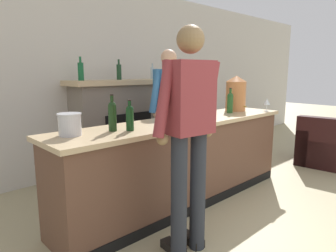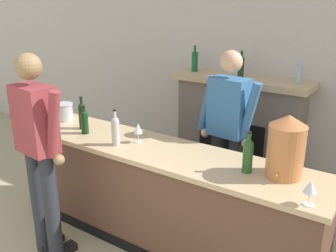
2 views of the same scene
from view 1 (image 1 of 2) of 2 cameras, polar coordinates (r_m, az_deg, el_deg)
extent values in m
cube|color=beige|center=(4.66, -12.23, 8.75)|extent=(12.00, 0.07, 2.75)
cube|color=brown|center=(3.42, 2.87, -7.18)|extent=(3.02, 0.58, 0.91)
cube|color=tan|center=(3.31, 2.95, 0.73)|extent=(3.09, 0.65, 0.04)
cube|color=black|center=(3.38, 6.58, -14.82)|extent=(2.96, 0.01, 0.10)
cube|color=slate|center=(4.58, -9.01, -0.33)|extent=(1.44, 0.44, 1.30)
cube|color=black|center=(4.43, -7.25, -2.93)|extent=(0.79, 0.02, 0.83)
cube|color=tan|center=(4.49, -9.11, 8.24)|extent=(1.60, 0.52, 0.07)
cylinder|color=#15592F|center=(4.17, -16.27, 9.91)|extent=(0.08, 0.08, 0.23)
cylinder|color=#15592F|center=(4.17, -16.38, 12.04)|extent=(0.03, 0.03, 0.08)
cylinder|color=#1A3A20|center=(4.48, -9.32, 10.09)|extent=(0.07, 0.07, 0.22)
cylinder|color=#1A3A20|center=(4.48, -9.37, 11.96)|extent=(0.03, 0.03, 0.07)
cylinder|color=#A4BAC3|center=(4.87, -2.98, 10.02)|extent=(0.06, 0.06, 0.19)
cylinder|color=#A4BAC3|center=(4.87, -2.99, 11.48)|extent=(0.02, 0.02, 0.06)
cube|color=black|center=(5.50, 28.14, -4.22)|extent=(0.91, 0.88, 0.44)
cube|color=black|center=(5.15, 27.52, -3.01)|extent=(0.26, 0.81, 0.80)
cube|color=black|center=(5.55, 25.23, -3.12)|extent=(0.85, 0.29, 0.58)
cylinder|color=#956443|center=(6.43, 14.70, -2.48)|extent=(0.31, 0.31, 0.20)
cylinder|color=#332319|center=(6.41, 14.73, -1.69)|extent=(0.28, 0.28, 0.02)
cone|color=#3F7635|center=(6.48, 15.51, 0.57)|extent=(0.13, 0.35, 0.45)
cone|color=#2B6B34|center=(6.45, 14.16, 0.53)|extent=(0.27, 0.19, 0.41)
cone|color=#3A7738|center=(6.32, 13.89, 0.27)|extent=(0.24, 0.27, 0.39)
cone|color=#35662B|center=(6.23, 14.81, 0.33)|extent=(0.25, 0.31, 0.45)
cone|color=#39762C|center=(6.31, 15.97, 0.27)|extent=(0.37, 0.18, 0.44)
cylinder|color=#262A31|center=(2.55, 5.68, -12.30)|extent=(0.13, 0.13, 1.01)
cube|color=black|center=(2.80, 4.46, -20.77)|extent=(0.13, 0.25, 0.07)
cylinder|color=#262A31|center=(2.42, 2.09, -13.44)|extent=(0.13, 0.13, 1.01)
cube|color=black|center=(2.69, 1.01, -22.14)|extent=(0.13, 0.25, 0.07)
cube|color=maroon|center=(2.29, 4.17, 5.43)|extent=(0.38, 0.26, 0.56)
cylinder|color=maroon|center=(2.46, 7.92, 5.65)|extent=(0.20, 0.08, 0.57)
sphere|color=olive|center=(2.52, 7.44, -1.13)|extent=(0.09, 0.09, 0.09)
cylinder|color=maroon|center=(2.17, -0.79, 5.13)|extent=(0.20, 0.08, 0.57)
sphere|color=olive|center=(2.23, -1.08, -2.54)|extent=(0.09, 0.09, 0.09)
sphere|color=olive|center=(2.30, 4.32, 16.13)|extent=(0.21, 0.21, 0.21)
cylinder|color=#23292F|center=(4.07, -0.99, -3.97)|extent=(0.13, 0.13, 0.96)
cube|color=black|center=(4.15, -0.39, -10.12)|extent=(0.12, 0.25, 0.07)
cylinder|color=#23292F|center=(4.19, 1.22, -3.57)|extent=(0.13, 0.13, 0.96)
cube|color=black|center=(4.26, 1.79, -9.55)|extent=(0.12, 0.25, 0.07)
cube|color=teal|center=(4.01, 0.13, 6.79)|extent=(0.38, 0.26, 0.56)
cylinder|color=teal|center=(3.86, -2.41, 6.62)|extent=(0.20, 0.08, 0.57)
sphere|color=#DDA680|center=(3.87, -2.21, 2.18)|extent=(0.09, 0.09, 0.09)
cylinder|color=teal|center=(4.14, 2.85, 6.86)|extent=(0.20, 0.08, 0.57)
sphere|color=#DDA680|center=(4.15, 2.99, 2.71)|extent=(0.09, 0.09, 0.09)
sphere|color=#DDA680|center=(4.01, 0.14, 12.92)|extent=(0.21, 0.21, 0.21)
cylinder|color=#C1753F|center=(4.21, 12.78, 5.55)|extent=(0.27, 0.27, 0.40)
cone|color=#C1753F|center=(4.19, 12.91, 8.79)|extent=(0.28, 0.28, 0.08)
cylinder|color=#B29333|center=(4.13, 14.50, 3.62)|extent=(0.02, 0.04, 0.02)
cylinder|color=silver|center=(2.62, -18.20, 0.15)|extent=(0.19, 0.19, 0.18)
cylinder|color=silver|center=(2.61, -18.32, 2.19)|extent=(0.20, 0.20, 0.01)
cylinder|color=black|center=(2.72, -10.53, 1.43)|extent=(0.07, 0.07, 0.23)
sphere|color=black|center=(2.71, -10.61, 3.83)|extent=(0.07, 0.07, 0.07)
cylinder|color=black|center=(2.70, -10.64, 4.77)|extent=(0.03, 0.03, 0.09)
cylinder|color=black|center=(2.70, -10.68, 5.84)|extent=(0.03, 0.03, 0.01)
cylinder|color=#103515|center=(2.72, -7.27, 1.14)|extent=(0.07, 0.07, 0.19)
sphere|color=#103515|center=(2.71, -7.32, 3.18)|extent=(0.07, 0.07, 0.07)
cylinder|color=#103515|center=(2.70, -7.33, 3.97)|extent=(0.03, 0.03, 0.08)
cylinder|color=black|center=(2.70, -7.36, 4.90)|extent=(0.03, 0.03, 0.01)
cylinder|color=#B3B7B5|center=(2.96, 0.53, 2.31)|extent=(0.07, 0.07, 0.23)
sphere|color=#B3B7B5|center=(2.94, 0.54, 4.53)|extent=(0.07, 0.07, 0.07)
cylinder|color=#B3B7B5|center=(2.94, 0.54, 5.39)|extent=(0.03, 0.03, 0.09)
cylinder|color=black|center=(2.94, 0.54, 6.38)|extent=(0.03, 0.03, 0.01)
cylinder|color=#245222|center=(3.96, 11.73, 4.07)|extent=(0.08, 0.08, 0.23)
sphere|color=#245222|center=(3.95, 11.79, 5.70)|extent=(0.07, 0.07, 0.07)
cylinder|color=#245222|center=(3.94, 11.82, 6.33)|extent=(0.03, 0.03, 0.09)
cylinder|color=black|center=(3.94, 11.84, 7.05)|extent=(0.03, 0.03, 0.01)
cylinder|color=silver|center=(3.18, 0.25, 0.82)|extent=(0.07, 0.07, 0.01)
cylinder|color=silver|center=(3.17, 0.25, 1.65)|extent=(0.01, 0.01, 0.09)
cone|color=silver|center=(3.16, 0.25, 3.26)|extent=(0.08, 0.08, 0.09)
cylinder|color=silver|center=(4.29, 18.22, 2.75)|extent=(0.07, 0.07, 0.01)
cylinder|color=silver|center=(4.28, 18.26, 3.35)|extent=(0.01, 0.01, 0.08)
cone|color=silver|center=(4.27, 18.32, 4.46)|extent=(0.09, 0.09, 0.08)
camera|label=2|loc=(4.25, 51.69, 16.46)|focal=40.00mm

